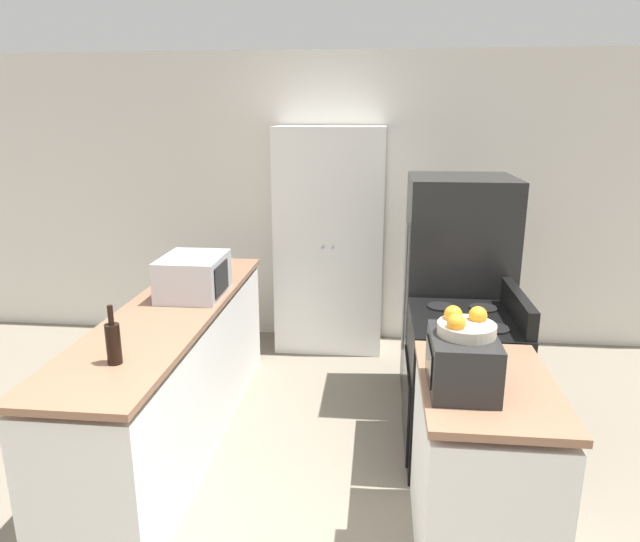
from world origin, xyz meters
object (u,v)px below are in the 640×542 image
Objects in this scene: refrigerator at (455,292)px; microwave at (194,276)px; wine_bottle at (113,342)px; toaster_oven at (462,362)px; fruit_bowl at (465,325)px; stove at (461,387)px; pantry_cabinet at (330,241)px.

microwave is (-1.76, -0.51, 0.21)m from refrigerator.
wine_bottle is 0.78× the size of toaster_oven.
refrigerator is at bearing 16.14° from microwave.
fruit_bowl reaches higher than microwave.
pantry_cabinet is at bearing 119.78° from stove.
microwave is at bearing 87.60° from wine_bottle.
wine_bottle is 1.63m from fruit_bowl.
refrigerator is at bearing -42.59° from pantry_cabinet.
fruit_bowl is (-0.15, -0.89, 0.73)m from stove.
refrigerator is 1.70m from fruit_bowl.
refrigerator reaches higher than stove.
pantry_cabinet is 1.19× the size of refrigerator.
wine_bottle reaches higher than microwave.
pantry_cabinet is 2.69m from fruit_bowl.
refrigerator is 2.41m from wine_bottle.
microwave is 1.27× the size of toaster_oven.
wine_bottle reaches higher than toaster_oven.
stove is 0.84m from refrigerator.
refrigerator is 6.66× the size of fruit_bowl.
stove is at bearing 80.58° from fruit_bowl.
refrigerator reaches higher than toaster_oven.
microwave is (-0.77, -1.42, 0.06)m from pantry_cabinet.
refrigerator is (0.99, -0.91, -0.16)m from pantry_cabinet.
fruit_bowl is at bearing 78.03° from toaster_oven.
toaster_oven is (-0.15, -0.91, 0.57)m from stove.
microwave is at bearing 143.52° from toaster_oven.
stove is at bearing -92.51° from refrigerator.
pantry_cabinet is 1.99m from stove.
pantry_cabinet reaches higher than wine_bottle.
toaster_oven is 1.52× the size of fruit_bowl.
toaster_oven is 0.16m from fruit_bowl.
fruit_bowl is at bearing -99.42° from stove.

